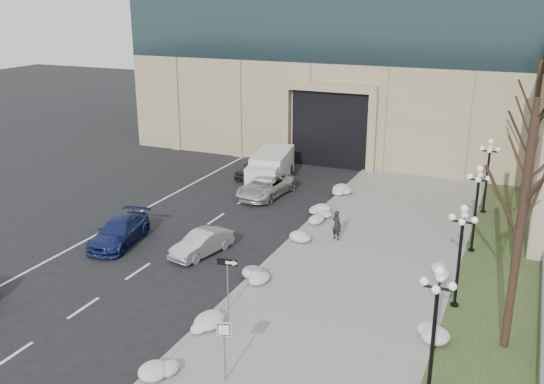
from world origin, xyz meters
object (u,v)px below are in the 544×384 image
(box_truck, at_px, (271,168))
(lamppost_c, at_px, (477,197))
(lamppost_a, at_px, (435,314))
(car_c, at_px, (120,232))
(car_e, at_px, (257,167))
(lamppost_d, at_px, (488,166))
(one_way_sign, at_px, (231,269))
(car_b, at_px, (202,243))
(lamppost_b, at_px, (461,243))
(keep_sign, at_px, (224,339))
(car_d, at_px, (266,186))
(pedestrian, at_px, (337,225))

(box_truck, height_order, lamppost_c, lamppost_c)
(lamppost_a, bearing_deg, car_c, 159.78)
(car_e, distance_m, lamppost_d, 16.55)
(car_c, height_order, one_way_sign, one_way_sign)
(car_b, distance_m, car_c, 4.87)
(one_way_sign, distance_m, lamppost_b, 9.74)
(lamppost_d, bearing_deg, car_b, -136.10)
(car_b, relative_size, car_e, 0.90)
(lamppost_b, bearing_deg, one_way_sign, -153.65)
(one_way_sign, relative_size, keep_sign, 1.05)
(car_b, distance_m, car_d, 10.19)
(car_e, relative_size, lamppost_d, 0.89)
(box_truck, relative_size, lamppost_d, 1.43)
(pedestrian, distance_m, lamppost_b, 8.92)
(car_b, bearing_deg, lamppost_b, 10.74)
(one_way_sign, bearing_deg, car_d, 99.71)
(car_d, xyz_separation_m, lamppost_c, (13.81, -4.22, 2.37))
(car_c, relative_size, car_d, 0.94)
(car_b, bearing_deg, pedestrian, 50.62)
(box_truck, relative_size, lamppost_c, 1.43)
(car_c, bearing_deg, keep_sign, -48.32)
(keep_sign, bearing_deg, lamppost_a, 0.95)
(pedestrian, xyz_separation_m, lamppost_c, (7.01, 1.42, 2.11))
(one_way_sign, xyz_separation_m, keep_sign, (2.05, -4.46, -0.31))
(car_c, distance_m, pedestrian, 11.88)
(box_truck, bearing_deg, car_c, -112.19)
(pedestrian, bearing_deg, car_d, -15.66)
(car_d, relative_size, lamppost_a, 1.07)
(car_d, bearing_deg, car_c, -105.48)
(car_e, height_order, lamppost_d, lamppost_d)
(lamppost_c, bearing_deg, pedestrian, -168.57)
(car_e, xyz_separation_m, lamppost_c, (16.30, -8.13, 2.35))
(one_way_sign, xyz_separation_m, lamppost_d, (8.68, 17.30, 1.00))
(lamppost_a, bearing_deg, box_truck, 126.00)
(car_c, bearing_deg, lamppost_b, -10.11)
(lamppost_b, height_order, lamppost_d, same)
(car_b, height_order, car_d, car_d)
(keep_sign, distance_m, lamppost_c, 16.69)
(car_b, bearing_deg, car_c, -160.67)
(box_truck, height_order, one_way_sign, one_way_sign)
(car_d, xyz_separation_m, lamppost_b, (13.81, -10.72, 2.37))
(car_b, xyz_separation_m, lamppost_b, (12.93, -0.56, 2.45))
(car_b, relative_size, lamppost_d, 0.80)
(car_b, relative_size, lamppost_b, 0.80)
(pedestrian, xyz_separation_m, lamppost_d, (7.01, 7.92, 2.11))
(car_c, relative_size, pedestrian, 2.85)
(lamppost_c, bearing_deg, lamppost_d, 90.00)
(car_d, height_order, box_truck, box_truck)
(pedestrian, bearing_deg, keep_sign, 115.58)
(car_b, bearing_deg, lamppost_c, 37.90)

